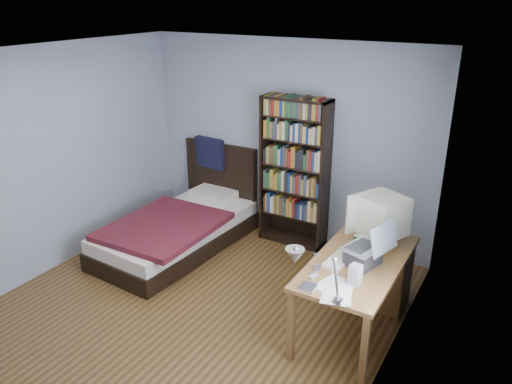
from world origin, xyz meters
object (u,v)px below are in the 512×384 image
at_px(laptop, 365,253).
at_px(bookshelf, 294,173).
at_px(crt_monitor, 380,216).
at_px(keyboard, 340,259).
at_px(desk, 370,271).
at_px(soda_can, 357,242).
at_px(bed, 181,227).
at_px(desk_lamp, 303,261).
at_px(speaker, 355,275).

distance_m(laptop, bookshelf, 1.94).
relative_size(crt_monitor, keyboard, 1.35).
height_order(desk, crt_monitor, crt_monitor).
bearing_deg(soda_can, keyboard, -98.73).
bearing_deg(keyboard, bed, 170.32).
height_order(desk, laptop, laptop).
height_order(desk_lamp, bookshelf, bookshelf).
relative_size(keyboard, soda_can, 3.25).
xyz_separation_m(desk, desk_lamp, (-0.04, -1.55, 0.86)).
bearing_deg(soda_can, desk, 62.44).
height_order(desk, desk_lamp, desk_lamp).
xyz_separation_m(laptop, bed, (-2.53, 0.56, -0.59)).
bearing_deg(crt_monitor, laptop, -86.03).
height_order(speaker, soda_can, speaker).
distance_m(keyboard, soda_can, 0.32).
height_order(keyboard, soda_can, soda_can).
xyz_separation_m(laptop, soda_can, (-0.17, 0.27, -0.05)).
relative_size(desk, crt_monitor, 2.66).
bearing_deg(bookshelf, laptop, -45.16).
xyz_separation_m(crt_monitor, bed, (-2.50, 0.05, -0.75)).
relative_size(desk, soda_can, 11.65).
xyz_separation_m(crt_monitor, speaker, (0.07, -0.86, -0.18)).
bearing_deg(keyboard, soda_can, 86.18).
height_order(laptop, keyboard, laptop).
bearing_deg(bed, desk_lamp, -34.31).
bearing_deg(speaker, desk_lamp, -92.41).
distance_m(laptop, soda_can, 0.32).
height_order(keyboard, bed, bed).
xyz_separation_m(speaker, bed, (-2.57, 0.91, -0.57)).
height_order(crt_monitor, bookshelf, bookshelf).
xyz_separation_m(desk, soda_can, (-0.10, -0.19, 0.38)).
relative_size(bookshelf, bed, 0.85).
bearing_deg(speaker, crt_monitor, 103.67).
relative_size(keyboard, speaker, 2.29).
bearing_deg(soda_can, crt_monitor, 61.75).
bearing_deg(keyboard, bookshelf, 134.12).
xyz_separation_m(desk, laptop, (0.07, -0.46, 0.44)).
distance_m(desk, bed, 2.47).
xyz_separation_m(bookshelf, bed, (-1.16, -0.81, -0.68)).
height_order(soda_can, bookshelf, bookshelf).
height_order(crt_monitor, soda_can, crt_monitor).
xyz_separation_m(laptop, bookshelf, (-1.37, 1.37, 0.08)).
distance_m(crt_monitor, desk_lamp, 1.63).
bearing_deg(bed, laptop, -12.58).
bearing_deg(keyboard, desk, 78.63).
distance_m(crt_monitor, bed, 2.60).
bearing_deg(laptop, bed, 167.42).
distance_m(desk_lamp, keyboard, 1.18).
relative_size(desk_lamp, keyboard, 1.62).
height_order(desk, speaker, speaker).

